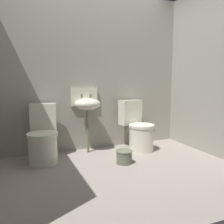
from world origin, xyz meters
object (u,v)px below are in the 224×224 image
at_px(bucket, 124,157).
at_px(toilet_right, 138,130).
at_px(toilet_left, 43,139).
at_px(sink, 87,104).

bearing_deg(bucket, toilet_right, 46.03).
xyz_separation_m(toilet_left, bucket, (0.99, -0.50, -0.23)).
xyz_separation_m(toilet_right, sink, (-0.78, 0.19, 0.43)).
bearing_deg(sink, toilet_right, -13.48).
height_order(toilet_right, bucket, toilet_right).
height_order(toilet_left, sink, sink).
relative_size(toilet_left, bucket, 3.46).
bearing_deg(toilet_left, toilet_right, -169.46).
relative_size(toilet_left, toilet_right, 1.00).
relative_size(toilet_right, sink, 0.79).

